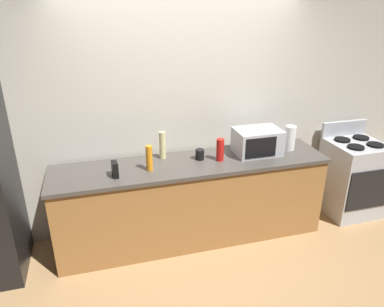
# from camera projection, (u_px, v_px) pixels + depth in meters

# --- Properties ---
(ground_plane) EXTENTS (8.00, 8.00, 0.00)m
(ground_plane) POSITION_uv_depth(u_px,v_px,m) (203.00, 258.00, 3.71)
(ground_plane) COLOR #A87F51
(back_wall) EXTENTS (6.40, 0.10, 2.70)m
(back_wall) POSITION_uv_depth(u_px,v_px,m) (182.00, 109.00, 3.89)
(back_wall) COLOR beige
(back_wall) RESTS_ON ground_plane
(counter_run) EXTENTS (2.84, 0.64, 0.90)m
(counter_run) POSITION_uv_depth(u_px,v_px,m) (192.00, 201.00, 3.88)
(counter_run) COLOR #9E6B38
(counter_run) RESTS_ON ground_plane
(stove_range) EXTENTS (0.60, 0.61, 1.08)m
(stove_range) POSITION_uv_depth(u_px,v_px,m) (352.00, 177.00, 4.38)
(stove_range) COLOR #B7BABF
(stove_range) RESTS_ON ground_plane
(microwave) EXTENTS (0.48, 0.35, 0.27)m
(microwave) POSITION_uv_depth(u_px,v_px,m) (257.00, 141.00, 3.88)
(microwave) COLOR #B7BABF
(microwave) RESTS_ON counter_run
(paper_towel_roll) EXTENTS (0.12, 0.12, 0.27)m
(paper_towel_roll) POSITION_uv_depth(u_px,v_px,m) (290.00, 138.00, 3.98)
(paper_towel_roll) COLOR white
(paper_towel_roll) RESTS_ON counter_run
(cordless_phone) EXTENTS (0.06, 0.11, 0.15)m
(cordless_phone) POSITION_uv_depth(u_px,v_px,m) (115.00, 169.00, 3.38)
(cordless_phone) COLOR black
(cordless_phone) RESTS_ON counter_run
(bottle_hot_sauce) EXTENTS (0.08, 0.08, 0.23)m
(bottle_hot_sauce) POSITION_uv_depth(u_px,v_px,m) (220.00, 150.00, 3.72)
(bottle_hot_sauce) COLOR red
(bottle_hot_sauce) RESTS_ON counter_run
(bottle_vinegar) EXTENTS (0.07, 0.07, 0.29)m
(bottle_vinegar) POSITION_uv_depth(u_px,v_px,m) (162.00, 145.00, 3.75)
(bottle_vinegar) COLOR beige
(bottle_vinegar) RESTS_ON counter_run
(bottle_dish_soap) EXTENTS (0.06, 0.06, 0.25)m
(bottle_dish_soap) POSITION_uv_depth(u_px,v_px,m) (149.00, 158.00, 3.49)
(bottle_dish_soap) COLOR orange
(bottle_dish_soap) RESTS_ON counter_run
(mug_black) EXTENTS (0.09, 0.09, 0.11)m
(mug_black) POSITION_uv_depth(u_px,v_px,m) (200.00, 154.00, 3.76)
(mug_black) COLOR black
(mug_black) RESTS_ON counter_run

